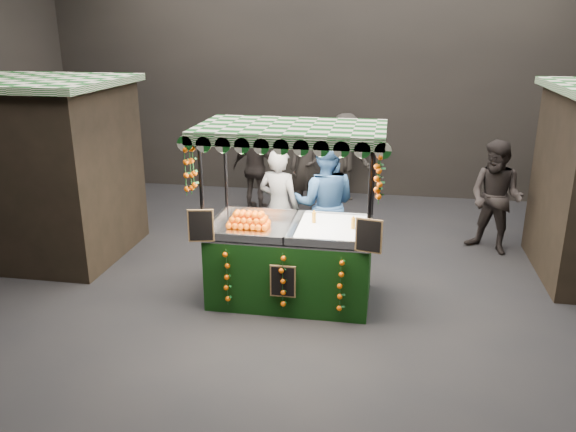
# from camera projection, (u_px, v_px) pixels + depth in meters

# --- Properties ---
(ground) EXTENTS (12.00, 12.00, 0.00)m
(ground) POSITION_uv_depth(u_px,v_px,m) (311.00, 302.00, 7.23)
(ground) COLOR black
(ground) RESTS_ON ground
(market_hall) EXTENTS (12.10, 10.10, 5.05)m
(market_hall) POSITION_uv_depth(u_px,v_px,m) (315.00, 18.00, 6.15)
(market_hall) COLOR black
(market_hall) RESTS_ON ground
(neighbour_stall_left) EXTENTS (3.00, 2.20, 2.60)m
(neighbour_stall_left) POSITION_uv_depth(u_px,v_px,m) (26.00, 168.00, 8.47)
(neighbour_stall_left) COLOR black
(neighbour_stall_left) RESTS_ON ground
(juice_stall) EXTENTS (2.28, 1.34, 2.21)m
(juice_stall) POSITION_uv_depth(u_px,v_px,m) (291.00, 249.00, 7.10)
(juice_stall) COLOR black
(juice_stall) RESTS_ON ground
(vendor_grey) EXTENTS (0.70, 0.55, 1.69)m
(vendor_grey) POSITION_uv_depth(u_px,v_px,m) (279.00, 207.00, 8.21)
(vendor_grey) COLOR gray
(vendor_grey) RESTS_ON ground
(vendor_blue) EXTENTS (0.91, 0.71, 1.85)m
(vendor_blue) POSITION_uv_depth(u_px,v_px,m) (325.00, 204.00, 8.03)
(vendor_blue) COLOR navy
(vendor_blue) RESTS_ON ground
(shopper_0) EXTENTS (0.71, 0.58, 1.69)m
(shopper_0) POSITION_uv_depth(u_px,v_px,m) (306.00, 168.00, 10.41)
(shopper_0) COLOR black
(shopper_0) RESTS_ON ground
(shopper_1) EXTENTS (1.05, 1.00, 1.72)m
(shopper_1) POSITION_uv_depth(u_px,v_px,m) (496.00, 198.00, 8.58)
(shopper_1) COLOR black
(shopper_1) RESTS_ON ground
(shopper_2) EXTENTS (0.98, 0.55, 1.58)m
(shopper_2) POSITION_uv_depth(u_px,v_px,m) (256.00, 169.00, 10.57)
(shopper_2) COLOR black
(shopper_2) RESTS_ON ground
(shopper_3) EXTENTS (1.27, 1.12, 1.71)m
(shopper_3) POSITION_uv_depth(u_px,v_px,m) (345.00, 158.00, 11.16)
(shopper_3) COLOR #2E2A26
(shopper_3) RESTS_ON ground
(shopper_4) EXTENTS (0.99, 0.74, 1.83)m
(shopper_4) POSITION_uv_depth(u_px,v_px,m) (72.00, 171.00, 9.91)
(shopper_4) COLOR black
(shopper_4) RESTS_ON ground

